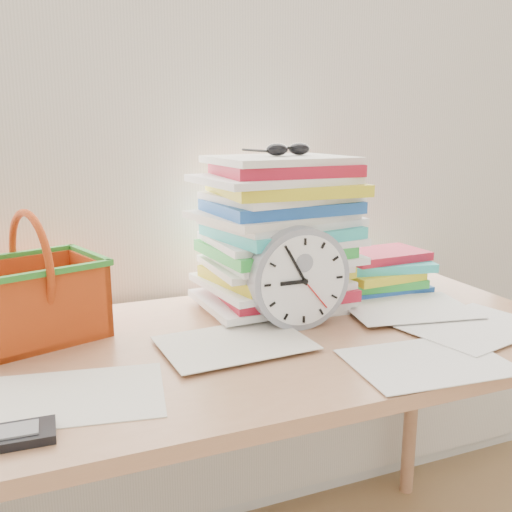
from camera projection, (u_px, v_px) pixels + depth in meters
name	position (u px, v px, depth m)	size (l,w,h in m)	color
curtain	(206.00, 83.00, 1.45)	(2.40, 0.01, 2.50)	silver
desk	(263.00, 368.00, 1.25)	(1.40, 0.70, 0.75)	#A8724E
paper_stack	(277.00, 234.00, 1.39)	(0.37, 0.30, 0.37)	white
clock	(299.00, 278.00, 1.26)	(0.23, 0.23, 0.05)	gray
sunglasses	(288.00, 149.00, 1.37)	(0.14, 0.12, 0.03)	black
book_stack	(379.00, 272.00, 1.55)	(0.26, 0.20, 0.11)	white
basket	(32.00, 277.00, 1.20)	(0.27, 0.21, 0.27)	#C84713
calculator	(4.00, 437.00, 0.82)	(0.14, 0.07, 0.01)	black
scattered_papers	(263.00, 333.00, 1.23)	(1.26, 0.42, 0.02)	white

